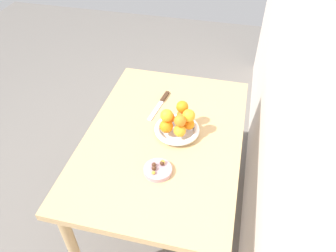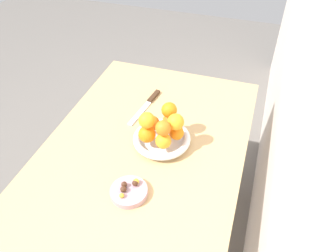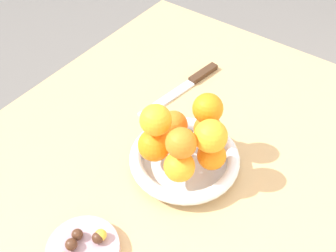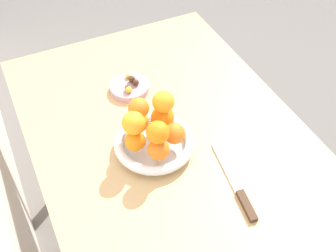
# 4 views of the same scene
# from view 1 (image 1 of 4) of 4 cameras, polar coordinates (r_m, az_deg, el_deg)

# --- Properties ---
(ground_plane) EXTENTS (6.00, 6.00, 0.00)m
(ground_plane) POSITION_cam_1_polar(r_m,az_deg,el_deg) (2.19, -0.61, -15.88)
(ground_plane) COLOR slate
(wall_back) EXTENTS (4.00, 0.05, 2.50)m
(wall_back) POSITION_cam_1_polar(r_m,az_deg,el_deg) (1.29, 21.64, 11.23)
(wall_back) COLOR beige
(wall_back) RESTS_ON ground_plane
(dining_table) EXTENTS (1.10, 0.76, 0.74)m
(dining_table) POSITION_cam_1_polar(r_m,az_deg,el_deg) (1.67, -0.77, -3.92)
(dining_table) COLOR tan
(dining_table) RESTS_ON ground_plane
(fruit_bowl) EXTENTS (0.22, 0.22, 0.04)m
(fruit_bowl) POSITION_cam_1_polar(r_m,az_deg,el_deg) (1.61, 1.58, -0.71)
(fruit_bowl) COLOR silver
(fruit_bowl) RESTS_ON dining_table
(candy_dish) EXTENTS (0.13, 0.13, 0.02)m
(candy_dish) POSITION_cam_1_polar(r_m,az_deg,el_deg) (1.44, -1.80, -7.69)
(candy_dish) COLOR #B28C99
(candy_dish) RESTS_ON dining_table
(orange_0) EXTENTS (0.06, 0.06, 0.06)m
(orange_0) POSITION_cam_1_polar(r_m,az_deg,el_deg) (1.60, 0.15, 1.46)
(orange_0) COLOR orange
(orange_0) RESTS_ON fruit_bowl
(orange_1) EXTENTS (0.06, 0.06, 0.06)m
(orange_1) POSITION_cam_1_polar(r_m,az_deg,el_deg) (1.55, -0.29, -0.05)
(orange_1) COLOR orange
(orange_1) RESTS_ON fruit_bowl
(orange_2) EXTENTS (0.06, 0.06, 0.06)m
(orange_2) POSITION_cam_1_polar(r_m,az_deg,el_deg) (1.53, 2.05, -0.84)
(orange_2) COLOR orange
(orange_2) RESTS_ON fruit_bowl
(orange_3) EXTENTS (0.06, 0.06, 0.06)m
(orange_3) POSITION_cam_1_polar(r_m,az_deg,el_deg) (1.57, 3.67, 0.33)
(orange_3) COLOR orange
(orange_3) RESTS_ON fruit_bowl
(orange_4) EXTENTS (0.06, 0.06, 0.06)m
(orange_4) POSITION_cam_1_polar(r_m,az_deg,el_deg) (1.62, 2.52, 1.86)
(orange_4) COLOR orange
(orange_4) RESTS_ON fruit_bowl
(orange_5) EXTENTS (0.06, 0.06, 0.06)m
(orange_5) POSITION_cam_1_polar(r_m,az_deg,el_deg) (1.53, 3.62, 1.81)
(orange_5) COLOR orange
(orange_5) RESTS_ON orange_3
(orange_6) EXTENTS (0.06, 0.06, 0.06)m
(orange_6) POSITION_cam_1_polar(r_m,az_deg,el_deg) (1.58, 2.51, 3.36)
(orange_6) COLOR orange
(orange_6) RESTS_ON orange_4
(orange_7) EXTENTS (0.06, 0.06, 0.06)m
(orange_7) POSITION_cam_1_polar(r_m,az_deg,el_deg) (1.51, -0.27, 1.80)
(orange_7) COLOR orange
(orange_7) RESTS_ON orange_1
(orange_8) EXTENTS (0.06, 0.06, 0.06)m
(orange_8) POSITION_cam_1_polar(r_m,az_deg,el_deg) (1.50, 2.08, 0.93)
(orange_8) COLOR orange
(orange_8) RESTS_ON orange_2
(candy_ball_0) EXTENTS (0.02, 0.02, 0.02)m
(candy_ball_0) POSITION_cam_1_polar(r_m,az_deg,el_deg) (1.44, -1.04, -6.50)
(candy_ball_0) COLOR #472819
(candy_ball_0) RESTS_ON candy_dish
(candy_ball_1) EXTENTS (0.02, 0.02, 0.02)m
(candy_ball_1) POSITION_cam_1_polar(r_m,az_deg,el_deg) (1.41, -2.56, -8.11)
(candy_ball_1) COLOR gold
(candy_ball_1) RESTS_ON candy_dish
(candy_ball_2) EXTENTS (0.02, 0.02, 0.02)m
(candy_ball_2) POSITION_cam_1_polar(r_m,az_deg,el_deg) (1.42, -2.46, -7.33)
(candy_ball_2) COLOR #472819
(candy_ball_2) RESTS_ON candy_dish
(candy_ball_3) EXTENTS (0.02, 0.02, 0.02)m
(candy_ball_3) POSITION_cam_1_polar(r_m,az_deg,el_deg) (1.44, -2.47, -6.74)
(candy_ball_3) COLOR #472819
(candy_ball_3) RESTS_ON candy_dish
(candy_ball_4) EXTENTS (0.02, 0.02, 0.02)m
(candy_ball_4) POSITION_cam_1_polar(r_m,az_deg,el_deg) (1.45, -0.96, -6.31)
(candy_ball_4) COLOR gold
(candy_ball_4) RESTS_ON candy_dish
(knife) EXTENTS (0.26, 0.06, 0.01)m
(knife) POSITION_cam_1_polar(r_m,az_deg,el_deg) (1.80, -1.31, 4.03)
(knife) COLOR #3F2819
(knife) RESTS_ON dining_table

